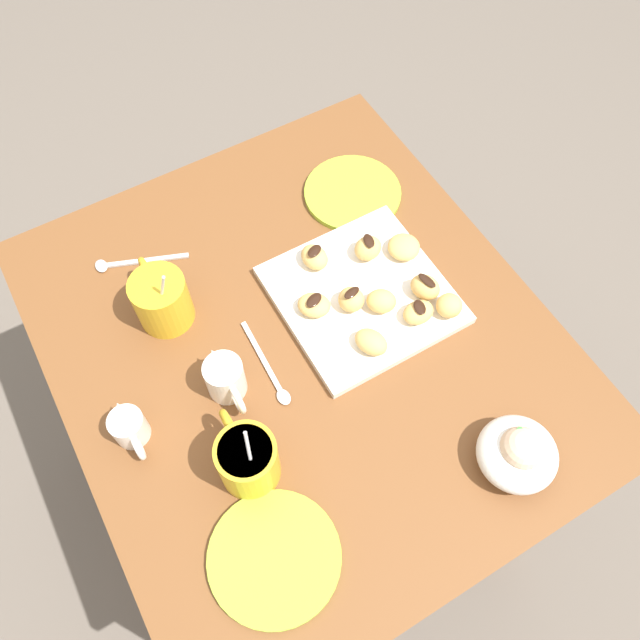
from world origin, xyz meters
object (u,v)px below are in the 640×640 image
beignet_4 (381,301)px  beignet_6 (425,287)px  beignet_7 (404,247)px  pastry_plate_square (362,295)px  saucer_lime_left (274,558)px  dining_table (304,379)px  beignet_3 (371,342)px  beignet_9 (449,306)px  saucer_lime_right (353,193)px  beignet_1 (351,299)px  coffee_mug_mustard_left (247,459)px  chocolate_sauce_pitcher (129,427)px  beignet_2 (368,248)px  beignet_8 (418,312)px  beignet_5 (314,305)px  ice_cream_bowl (518,453)px  cream_pitcher_white (226,378)px  beignet_0 (315,257)px  coffee_mug_mustard_right (161,298)px

beignet_4 → beignet_6: size_ratio=0.96×
beignet_6 → beignet_7: (0.09, -0.02, -0.00)m
pastry_plate_square → saucer_lime_left: size_ratio=1.47×
beignet_4 → beignet_6: beignet_6 is taller
dining_table → beignet_3: 0.22m
beignet_3 → beignet_9: beignet_9 is taller
saucer_lime_right → beignet_1: size_ratio=4.12×
coffee_mug_mustard_left → beignet_6: (0.12, -0.38, -0.02)m
chocolate_sauce_pitcher → beignet_7: size_ratio=1.67×
pastry_plate_square → beignet_4: (-0.04, -0.01, 0.03)m
dining_table → beignet_4: (-0.02, -0.14, 0.19)m
dining_table → beignet_2: beignet_2 is taller
saucer_lime_right → beignet_1: bearing=147.7°
dining_table → saucer_lime_left: saucer_lime_left is taller
beignet_3 → beignet_6: bearing=-72.9°
beignet_8 → pastry_plate_square: bearing=31.5°
dining_table → beignet_5: size_ratio=16.21×
pastry_plate_square → coffee_mug_mustard_left: bearing=119.7°
beignet_8 → beignet_9: beignet_9 is taller
saucer_lime_left → ice_cream_bowl: bearing=-98.4°
cream_pitcher_white → beignet_3: bearing=-103.7°
pastry_plate_square → beignet_7: beignet_7 is taller
beignet_0 → beignet_3: (-0.18, 0.00, -0.00)m
coffee_mug_mustard_right → beignet_1: (-0.14, -0.27, -0.02)m
dining_table → beignet_4: beignet_4 is taller
dining_table → beignet_4: 0.23m
saucer_lime_left → beignet_6: (0.24, -0.41, 0.03)m
beignet_1 → pastry_plate_square: bearing=-68.0°
dining_table → ice_cream_bowl: (-0.33, -0.17, 0.19)m
chocolate_sauce_pitcher → beignet_5: 0.34m
pastry_plate_square → beignet_7: size_ratio=4.88×
beignet_3 → beignet_4: size_ratio=1.14×
ice_cream_bowl → beignet_0: size_ratio=2.23×
ice_cream_bowl → saucer_lime_left: bearing=81.6°
dining_table → beignet_6: size_ratio=17.42×
saucer_lime_left → beignet_0: (0.39, -0.28, 0.03)m
beignet_4 → beignet_7: size_ratio=0.88×
coffee_mug_mustard_left → beignet_6: size_ratio=2.98×
ice_cream_bowl → beignet_5: ice_cream_bowl is taller
ice_cream_bowl → beignet_4: ice_cream_bowl is taller
pastry_plate_square → dining_table: bearing=99.3°
ice_cream_bowl → beignet_0: ice_cream_bowl is taller
beignet_2 → beignet_3: size_ratio=0.89×
saucer_lime_left → beignet_7: beignet_7 is taller
beignet_0 → beignet_3: beignet_0 is taller
ice_cream_bowl → beignet_3: (0.26, 0.08, -0.01)m
chocolate_sauce_pitcher → beignet_6: 0.51m
beignet_2 → beignet_8: 0.15m
beignet_6 → chocolate_sauce_pitcher: bearing=87.9°
beignet_1 → beignet_6: 0.12m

